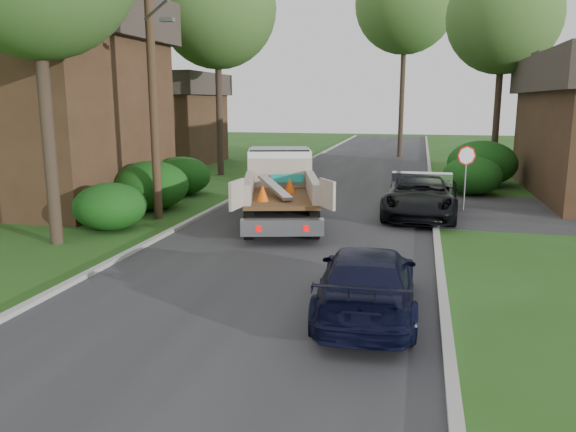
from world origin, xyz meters
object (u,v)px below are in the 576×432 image
(utility_pole, at_px, (152,69))
(tree_right_far, at_px, (504,17))
(house_left_near, at_px, (27,97))
(navy_suv, at_px, (367,281))
(stop_sign, at_px, (466,164))
(tree_left_far, at_px, (217,9))
(house_left_far, at_px, (160,117))
(black_pickup, at_px, (421,196))
(tree_center_far, at_px, (406,3))
(tree_left_back, at_px, (65,1))
(flatbed_truck, at_px, (280,182))

(utility_pole, xyz_separation_m, tree_right_far, (12.98, 15.02, 3.31))
(house_left_near, bearing_deg, navy_suv, -33.10)
(stop_sign, bearing_deg, tree_right_far, 78.19)
(tree_left_far, bearing_deg, utility_pole, -80.46)
(house_left_far, xyz_separation_m, black_pickup, (17.10, -14.49, -2.29))
(utility_pole, xyz_separation_m, tree_center_far, (7.48, 25.02, 5.81))
(utility_pole, distance_m, black_pickup, 10.41)
(tree_left_back, bearing_deg, stop_sign, -11.77)
(navy_suv, bearing_deg, black_pickup, -98.40)
(stop_sign, relative_size, tree_left_far, 0.20)
(flatbed_truck, bearing_deg, house_left_far, 112.40)
(tree_left_back, xyz_separation_m, navy_suv, (16.60, -15.52, -8.31))
(house_left_far, relative_size, tree_right_far, 0.66)
(black_pickup, bearing_deg, tree_left_back, 165.20)
(tree_right_far, bearing_deg, house_left_far, 174.56)
(tree_right_far, height_order, tree_center_far, tree_center_far)
(house_left_far, distance_m, tree_right_far, 21.78)
(navy_suv, bearing_deg, house_left_far, -59.41)
(house_left_far, relative_size, black_pickup, 1.39)
(house_left_far, distance_m, flatbed_truck, 20.25)
(flatbed_truck, bearing_deg, utility_pole, 178.04)
(house_left_near, bearing_deg, tree_right_far, 33.69)
(utility_pole, xyz_separation_m, house_left_far, (-8.02, 17.02, -2.12))
(tree_left_far, bearing_deg, tree_center_far, 53.84)
(house_left_near, relative_size, tree_right_far, 0.85)
(tree_center_far, distance_m, navy_suv, 34.12)
(house_left_near, bearing_deg, tree_left_back, 108.43)
(stop_sign, relative_size, utility_pole, 0.25)
(tree_right_far, relative_size, black_pickup, 2.11)
(stop_sign, bearing_deg, navy_suv, -102.72)
(flatbed_truck, height_order, black_pickup, flatbed_truck)
(tree_right_far, height_order, navy_suv, tree_right_far)
(utility_pole, distance_m, tree_left_back, 12.30)
(navy_suv, bearing_deg, utility_pole, -45.56)
(house_left_far, bearing_deg, stop_sign, -34.81)
(utility_pole, relative_size, black_pickup, 1.84)
(house_left_near, xyz_separation_m, navy_suv, (14.60, -9.52, -3.61))
(house_left_near, relative_size, tree_left_far, 0.80)
(stop_sign, xyz_separation_m, black_pickup, (-1.60, -1.49, -1.02))
(tree_left_far, xyz_separation_m, tree_right_far, (15.00, 3.00, -0.50))
(stop_sign, xyz_separation_m, utility_pole, (-10.68, -4.02, 3.40))
(stop_sign, distance_m, black_pickup, 2.41)
(house_left_far, height_order, tree_right_far, tree_right_far)
(tree_left_back, relative_size, tree_center_far, 0.82)
(utility_pole, bearing_deg, house_left_near, 162.80)
(tree_left_back, bearing_deg, black_pickup, -17.33)
(flatbed_truck, bearing_deg, tree_center_far, 67.35)
(stop_sign, height_order, tree_left_far, tree_left_far)
(utility_pole, relative_size, house_left_near, 1.03)
(tree_left_far, distance_m, navy_suv, 23.49)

